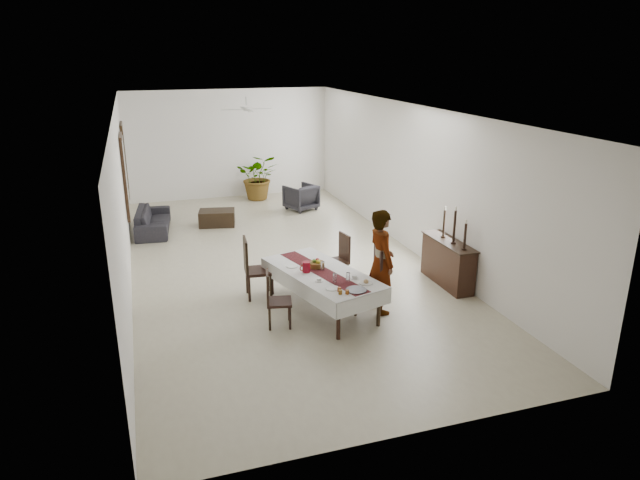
# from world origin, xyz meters

# --- Properties ---
(floor) EXTENTS (6.00, 12.00, 0.00)m
(floor) POSITION_xyz_m (0.00, 0.00, 0.00)
(floor) COLOR beige
(floor) RESTS_ON ground
(ceiling) EXTENTS (6.00, 12.00, 0.02)m
(ceiling) POSITION_xyz_m (0.00, 0.00, 3.20)
(ceiling) COLOR white
(ceiling) RESTS_ON wall_back
(wall_back) EXTENTS (6.00, 0.02, 3.20)m
(wall_back) POSITION_xyz_m (0.00, 6.00, 1.60)
(wall_back) COLOR white
(wall_back) RESTS_ON floor
(wall_front) EXTENTS (6.00, 0.02, 3.20)m
(wall_front) POSITION_xyz_m (0.00, -6.00, 1.60)
(wall_front) COLOR white
(wall_front) RESTS_ON floor
(wall_left) EXTENTS (0.02, 12.00, 3.20)m
(wall_left) POSITION_xyz_m (-3.00, 0.00, 1.60)
(wall_left) COLOR white
(wall_left) RESTS_ON floor
(wall_right) EXTENTS (0.02, 12.00, 3.20)m
(wall_right) POSITION_xyz_m (3.00, 0.00, 1.60)
(wall_right) COLOR white
(wall_right) RESTS_ON floor
(dining_table_top) EXTENTS (1.49, 2.36, 0.05)m
(dining_table_top) POSITION_xyz_m (0.15, -2.45, 0.66)
(dining_table_top) COLOR black
(dining_table_top) RESTS_ON table_leg_fl
(table_leg_fl) EXTENTS (0.08, 0.08, 0.64)m
(table_leg_fl) POSITION_xyz_m (0.05, -3.56, 0.32)
(table_leg_fl) COLOR black
(table_leg_fl) RESTS_ON floor
(table_leg_fr) EXTENTS (0.08, 0.08, 0.64)m
(table_leg_fr) POSITION_xyz_m (0.82, -3.34, 0.32)
(table_leg_fr) COLOR black
(table_leg_fr) RESTS_ON floor
(table_leg_bl) EXTENTS (0.08, 0.08, 0.64)m
(table_leg_bl) POSITION_xyz_m (-0.53, -1.56, 0.32)
(table_leg_bl) COLOR black
(table_leg_bl) RESTS_ON floor
(table_leg_br) EXTENTS (0.08, 0.08, 0.64)m
(table_leg_br) POSITION_xyz_m (0.25, -1.33, 0.32)
(table_leg_br) COLOR black
(table_leg_br) RESTS_ON floor
(tablecloth_top) EXTENTS (1.69, 2.57, 0.01)m
(tablecloth_top) POSITION_xyz_m (0.15, -2.45, 0.69)
(tablecloth_top) COLOR silver
(tablecloth_top) RESTS_ON dining_table_top
(tablecloth_drape_left) EXTENTS (0.66, 2.27, 0.27)m
(tablecloth_drape_left) POSITION_xyz_m (-0.37, -2.59, 0.56)
(tablecloth_drape_left) COLOR white
(tablecloth_drape_left) RESTS_ON dining_table_top
(tablecloth_drape_right) EXTENTS (0.66, 2.27, 0.27)m
(tablecloth_drape_right) POSITION_xyz_m (0.66, -2.30, 0.56)
(tablecloth_drape_right) COLOR white
(tablecloth_drape_right) RESTS_ON dining_table_top
(tablecloth_drape_near) EXTENTS (1.04, 0.31, 0.27)m
(tablecloth_drape_near) POSITION_xyz_m (0.47, -3.58, 0.56)
(tablecloth_drape_near) COLOR white
(tablecloth_drape_near) RESTS_ON dining_table_top
(tablecloth_drape_far) EXTENTS (1.04, 0.31, 0.27)m
(tablecloth_drape_far) POSITION_xyz_m (-0.18, -1.32, 0.56)
(tablecloth_drape_far) COLOR white
(tablecloth_drape_far) RESTS_ON dining_table_top
(table_runner) EXTENTS (0.94, 2.29, 0.00)m
(table_runner) POSITION_xyz_m (0.15, -2.45, 0.70)
(table_runner) COLOR maroon
(table_runner) RESTS_ON tablecloth_top
(red_pitcher) EXTENTS (0.17, 0.17, 0.18)m
(red_pitcher) POSITION_xyz_m (-0.11, -2.38, 0.79)
(red_pitcher) COLOR maroon
(red_pitcher) RESTS_ON tablecloth_top
(pitcher_handle) EXTENTS (0.11, 0.05, 0.11)m
(pitcher_handle) POSITION_xyz_m (-0.18, -2.40, 0.79)
(pitcher_handle) COLOR maroon
(pitcher_handle) RESTS_ON red_pitcher
(wine_glass_near) EXTENTS (0.06, 0.06, 0.16)m
(wine_glass_near) POSITION_xyz_m (0.42, -2.99, 0.77)
(wine_glass_near) COLOR white
(wine_glass_near) RESTS_ON tablecloth_top
(wine_glass_mid) EXTENTS (0.06, 0.06, 0.16)m
(wine_glass_mid) POSITION_xyz_m (0.20, -2.95, 0.77)
(wine_glass_mid) COLOR silver
(wine_glass_mid) RESTS_ON tablecloth_top
(wine_glass_far) EXTENTS (0.06, 0.06, 0.16)m
(wine_glass_far) POSITION_xyz_m (0.18, -2.39, 0.77)
(wine_glass_far) COLOR white
(wine_glass_far) RESTS_ON tablecloth_top
(teacup_right) EXTENTS (0.08, 0.08, 0.05)m
(teacup_right) POSITION_xyz_m (0.56, -2.90, 0.72)
(teacup_right) COLOR silver
(teacup_right) RESTS_ON saucer_right
(saucer_right) EXTENTS (0.14, 0.14, 0.01)m
(saucer_right) POSITION_xyz_m (0.56, -2.90, 0.70)
(saucer_right) COLOR silver
(saucer_right) RESTS_ON tablecloth_top
(teacup_left) EXTENTS (0.08, 0.08, 0.05)m
(teacup_left) POSITION_xyz_m (-0.03, -2.83, 0.72)
(teacup_left) COLOR white
(teacup_left) RESTS_ON saucer_left
(saucer_left) EXTENTS (0.14, 0.14, 0.01)m
(saucer_left) POSITION_xyz_m (-0.03, -2.83, 0.70)
(saucer_left) COLOR white
(saucer_left) RESTS_ON tablecloth_top
(plate_near_right) EXTENTS (0.22, 0.22, 0.01)m
(plate_near_right) POSITION_xyz_m (0.67, -3.15, 0.70)
(plate_near_right) COLOR silver
(plate_near_right) RESTS_ON tablecloth_top
(bread_near_right) EXTENTS (0.08, 0.08, 0.08)m
(bread_near_right) POSITION_xyz_m (0.67, -3.15, 0.73)
(bread_near_right) COLOR tan
(bread_near_right) RESTS_ON plate_near_right
(plate_near_left) EXTENTS (0.22, 0.22, 0.01)m
(plate_near_left) POSITION_xyz_m (0.07, -3.18, 0.70)
(plate_near_left) COLOR silver
(plate_near_left) RESTS_ON tablecloth_top
(plate_far_left) EXTENTS (0.22, 0.22, 0.01)m
(plate_far_left) POSITION_xyz_m (-0.27, -2.04, 0.70)
(plate_far_left) COLOR white
(plate_far_left) RESTS_ON tablecloth_top
(serving_tray) EXTENTS (0.33, 0.33, 0.02)m
(serving_tray) POSITION_xyz_m (0.41, -3.37, 0.70)
(serving_tray) COLOR #424347
(serving_tray) RESTS_ON tablecloth_top
(jam_jar_a) EXTENTS (0.06, 0.06, 0.07)m
(jam_jar_a) POSITION_xyz_m (0.23, -3.45, 0.73)
(jam_jar_a) COLOR #8C4514
(jam_jar_a) RESTS_ON tablecloth_top
(jam_jar_b) EXTENTS (0.06, 0.06, 0.07)m
(jam_jar_b) POSITION_xyz_m (0.12, -3.42, 0.73)
(jam_jar_b) COLOR brown
(jam_jar_b) RESTS_ON tablecloth_top
(jam_jar_c) EXTENTS (0.06, 0.06, 0.07)m
(jam_jar_c) POSITION_xyz_m (0.14, -3.32, 0.73)
(jam_jar_c) COLOR #9A4316
(jam_jar_c) RESTS_ON tablecloth_top
(fruit_basket) EXTENTS (0.27, 0.27, 0.09)m
(fruit_basket) POSITION_xyz_m (0.13, -2.21, 0.74)
(fruit_basket) COLOR brown
(fruit_basket) RESTS_ON tablecloth_top
(fruit_red) EXTENTS (0.08, 0.08, 0.08)m
(fruit_red) POSITION_xyz_m (0.15, -2.19, 0.81)
(fruit_red) COLOR maroon
(fruit_red) RESTS_ON fruit_basket
(fruit_green) EXTENTS (0.07, 0.07, 0.07)m
(fruit_green) POSITION_xyz_m (0.09, -2.20, 0.81)
(fruit_green) COLOR #4E7E25
(fruit_green) RESTS_ON fruit_basket
(fruit_yellow) EXTENTS (0.08, 0.08, 0.08)m
(fruit_yellow) POSITION_xyz_m (0.14, -2.26, 0.81)
(fruit_yellow) COLOR gold
(fruit_yellow) RESTS_ON fruit_basket
(chair_right_near_seat) EXTENTS (0.55, 0.55, 0.05)m
(chair_right_near_seat) POSITION_xyz_m (0.83, -2.71, 0.50)
(chair_right_near_seat) COLOR black
(chair_right_near_seat) RESTS_ON chair_right_near_leg_fl
(chair_right_near_leg_fl) EXTENTS (0.06, 0.06, 0.47)m
(chair_right_near_leg_fl) POSITION_xyz_m (0.99, -2.94, 0.24)
(chair_right_near_leg_fl) COLOR black
(chair_right_near_leg_fl) RESTS_ON floor
(chair_right_near_leg_fr) EXTENTS (0.06, 0.06, 0.47)m
(chair_right_near_leg_fr) POSITION_xyz_m (1.06, -2.55, 0.24)
(chair_right_near_leg_fr) COLOR black
(chair_right_near_leg_fr) RESTS_ON floor
(chair_right_near_leg_bl) EXTENTS (0.06, 0.06, 0.47)m
(chair_right_near_leg_bl) POSITION_xyz_m (0.61, -2.87, 0.24)
(chair_right_near_leg_bl) COLOR black
(chair_right_near_leg_bl) RESTS_ON floor
(chair_right_near_leg_br) EXTENTS (0.06, 0.06, 0.47)m
(chair_right_near_leg_br) POSITION_xyz_m (0.67, -2.48, 0.24)
(chair_right_near_leg_br) COLOR black
(chair_right_near_leg_br) RESTS_ON floor
(chair_right_near_back) EXTENTS (0.12, 0.48, 0.61)m
(chair_right_near_back) POSITION_xyz_m (1.05, -2.75, 0.83)
(chair_right_near_back) COLOR black
(chair_right_near_back) RESTS_ON chair_right_near_seat
(chair_right_far_seat) EXTENTS (0.46, 0.46, 0.05)m
(chair_right_far_seat) POSITION_xyz_m (0.78, -1.39, 0.42)
(chair_right_far_seat) COLOR black
(chair_right_far_seat) RESTS_ON chair_right_far_leg_fl
(chair_right_far_leg_fl) EXTENTS (0.05, 0.05, 0.40)m
(chair_right_far_leg_fl) POSITION_xyz_m (0.97, -1.53, 0.20)
(chair_right_far_leg_fl) COLOR black
(chair_right_far_leg_fl) RESTS_ON floor
(chair_right_far_leg_fr) EXTENTS (0.05, 0.05, 0.40)m
(chair_right_far_leg_fr) POSITION_xyz_m (0.91, -1.20, 0.20)
(chair_right_far_leg_fr) COLOR black
(chair_right_far_leg_fr) RESTS_ON floor
(chair_right_far_leg_bl) EXTENTS (0.05, 0.05, 0.40)m
(chair_right_far_leg_bl) POSITION_xyz_m (0.64, -1.58, 0.20)
(chair_right_far_leg_bl) COLOR black
(chair_right_far_leg_bl) RESTS_ON floor
(chair_right_far_leg_br) EXTENTS (0.05, 0.05, 0.40)m
(chair_right_far_leg_br) POSITION_xyz_m (0.59, -1.25, 0.20)
(chair_right_far_leg_br) COLOR black
(chair_right_far_leg_br) RESTS_ON floor
(chair_right_far_back) EXTENTS (0.10, 0.41, 0.52)m
(chair_right_far_back) POSITION_xyz_m (0.96, -1.36, 0.70)
(chair_right_far_back) COLOR black
(chair_right_far_back) RESTS_ON chair_right_far_seat
(chair_left_near_seat) EXTENTS (0.47, 0.47, 0.05)m
(chair_left_near_seat) POSITION_xyz_m (-0.70, -2.82, 0.42)
(chair_left_near_seat) COLOR black
(chair_left_near_seat) RESTS_ON chair_left_near_leg_fl
(chair_left_near_leg_fl) EXTENTS (0.05, 0.05, 0.39)m
(chair_left_near_leg_fl) POSITION_xyz_m (-0.83, -2.62, 0.20)
(chair_left_near_leg_fl) COLOR black
(chair_left_near_leg_fl) RESTS_ON floor
(chair_left_near_leg_fr) EXTENTS (0.05, 0.05, 0.39)m
(chair_left_near_leg_fr) POSITION_xyz_m (-0.90, -2.94, 0.20)
(chair_left_near_leg_fr) COLOR black
(chair_left_near_leg_fr) RESTS_ON floor
(chair_left_near_leg_bl) EXTENTS (0.05, 0.05, 0.39)m
(chair_left_near_leg_bl) POSITION_xyz_m (-0.51, -2.69, 0.20)
(chair_left_near_leg_bl) COLOR black
(chair_left_near_leg_bl) RESTS_ON floor
(chair_left_near_leg_br) EXTENTS (0.05, 0.05, 0.39)m
(chair_left_near_leg_br) POSITION_xyz_m (-0.58, -3.01, 0.20)
(chair_left_near_leg_br) COLOR black
(chair_left_near_leg_br) RESTS_ON floor
(chair_left_near_back) EXTENTS (0.12, 0.40, 0.51)m
(chair_left_near_back) POSITION_xyz_m (-0.88, -2.78, 0.69)
(chair_left_near_back) COLOR black
(chair_left_near_back) RESTS_ON chair_left_near_seat
(chair_left_far_seat) EXTENTS (0.52, 0.52, 0.05)m
(chair_left_far_seat) POSITION_xyz_m (-0.78, -1.58, 0.50)
(chair_left_far_seat) COLOR black
(chair_left_far_seat) RESTS_ON chair_left_far_leg_fl
(chair_left_far_leg_fl) EXTENTS (0.05, 0.05, 0.47)m
(chair_left_far_leg_fl) POSITION_xyz_m (-0.95, -1.37, 0.23)
(chair_left_far_leg_fl) COLOR black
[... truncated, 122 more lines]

